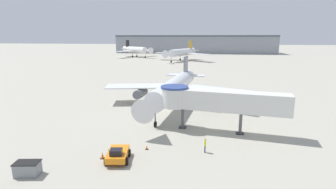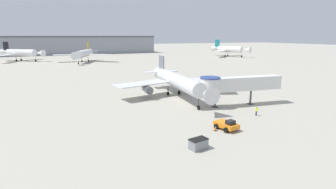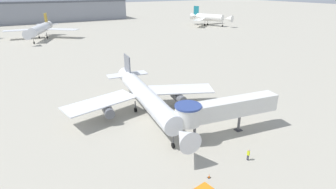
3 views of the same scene
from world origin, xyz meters
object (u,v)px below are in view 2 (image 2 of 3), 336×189
object	(u,v)px
main_airplane	(177,81)
pushback_tug_orange	(227,125)
jet_bridge	(235,84)
background_jet_black_tail	(20,53)
traffic_cone_near_nose	(226,120)
ground_crew_marshaller	(256,110)
background_jet_gold_tail	(84,54)
traffic_cone_apron_front	(215,128)
service_container_gray	(198,144)
traffic_cone_starboard_wing	(216,91)
background_jet_teal_tail	(229,49)

from	to	relation	value
main_airplane	pushback_tug_orange	size ratio (longest dim) A/B	7.93
jet_bridge	background_jet_black_tail	size ratio (longest dim) A/B	0.71
pushback_tug_orange	main_airplane	bearing A→B (deg)	72.95
main_airplane	traffic_cone_near_nose	size ratio (longest dim) A/B	53.72
ground_crew_marshaller	background_jet_gold_tail	bearing A→B (deg)	-179.78
main_airplane	traffic_cone_apron_front	bearing A→B (deg)	-96.37
service_container_gray	background_jet_black_tail	distance (m)	150.01
background_jet_gold_tail	traffic_cone_starboard_wing	bearing A→B (deg)	-56.32
background_jet_black_tail	traffic_cone_near_nose	bearing A→B (deg)	-125.05
traffic_cone_apron_front	background_jet_gold_tail	bearing A→B (deg)	92.62
pushback_tug_orange	background_jet_black_tail	world-z (taller)	background_jet_black_tail
traffic_cone_near_nose	traffic_cone_starboard_wing	xyz separation A→B (m)	(12.00, 20.53, 0.00)
service_container_gray	traffic_cone_near_nose	size ratio (longest dim) A/B	4.40
ground_crew_marshaller	background_jet_gold_tail	xyz separation A→B (m)	(-16.91, 116.44, 3.78)
pushback_tug_orange	background_jet_gold_tail	bearing A→B (deg)	83.17
service_container_gray	background_jet_teal_tail	xyz separation A→B (m)	(98.63, 125.29, 4.38)
jet_bridge	ground_crew_marshaller	distance (m)	8.40
traffic_cone_near_nose	background_jet_teal_tail	xyz separation A→B (m)	(88.45, 117.36, 4.81)
traffic_cone_near_nose	ground_crew_marshaller	bearing A→B (deg)	2.92
service_container_gray	ground_crew_marshaller	world-z (taller)	ground_crew_marshaller
main_airplane	background_jet_black_tail	world-z (taller)	background_jet_black_tail
pushback_tug_orange	background_jet_gold_tail	world-z (taller)	background_jet_gold_tail
traffic_cone_apron_front	traffic_cone_starboard_wing	xyz separation A→B (m)	(16.35, 23.77, -0.09)
traffic_cone_apron_front	service_container_gray	bearing A→B (deg)	-141.14
traffic_cone_starboard_wing	background_jet_teal_tail	distance (m)	123.46
traffic_cone_apron_front	traffic_cone_starboard_wing	distance (m)	28.85
background_jet_teal_tail	background_jet_black_tail	world-z (taller)	background_jet_teal_tail
jet_bridge	service_container_gray	distance (m)	24.32
jet_bridge	traffic_cone_starboard_wing	bearing A→B (deg)	79.37
traffic_cone_starboard_wing	ground_crew_marshaller	xyz separation A→B (m)	(-4.94, -20.17, 0.72)
pushback_tug_orange	service_container_gray	bearing A→B (deg)	-160.47
main_airplane	background_jet_gold_tail	distance (m)	97.10
main_airplane	ground_crew_marshaller	bearing A→B (deg)	-66.40
traffic_cone_apron_front	background_jet_gold_tail	size ratio (longest dim) A/B	0.02
traffic_cone_starboard_wing	ground_crew_marshaller	size ratio (longest dim) A/B	0.35
background_jet_teal_tail	traffic_cone_starboard_wing	bearing A→B (deg)	-152.88
jet_bridge	traffic_cone_near_nose	xyz separation A→B (m)	(-7.86, -7.88, -4.38)
pushback_tug_orange	traffic_cone_near_nose	size ratio (longest dim) A/B	6.77
main_airplane	traffic_cone_starboard_wing	size ratio (longest dim) A/B	53.28
pushback_tug_orange	background_jet_teal_tail	xyz separation A→B (m)	(90.88, 120.84, 4.30)
pushback_tug_orange	background_jet_black_tail	bearing A→B (deg)	95.34
background_jet_teal_tail	jet_bridge	bearing A→B (deg)	-150.95
jet_bridge	background_jet_gold_tail	bearing A→B (deg)	106.72
traffic_cone_apron_front	ground_crew_marshaller	size ratio (longest dim) A/B	0.45
service_container_gray	traffic_cone_apron_front	size ratio (longest dim) A/B	3.36
jet_bridge	traffic_cone_apron_front	bearing A→B (deg)	-130.21
ground_crew_marshaller	background_jet_teal_tail	distance (m)	142.58
main_airplane	jet_bridge	distance (m)	14.49
main_airplane	background_jet_gold_tail	xyz separation A→B (m)	(-10.20, 96.56, 0.96)
jet_bridge	background_jet_teal_tail	world-z (taller)	background_jet_teal_tail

